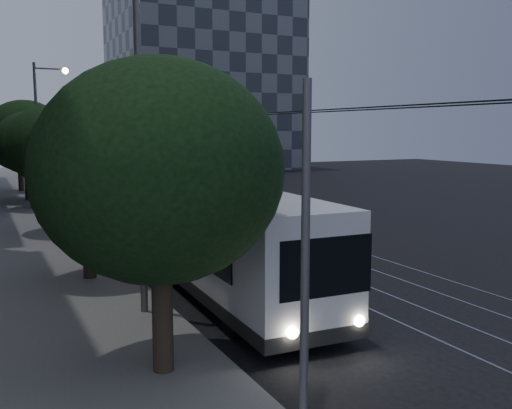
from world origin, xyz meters
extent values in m
plane|color=black|center=(0.00, 0.00, 0.00)|extent=(120.00, 120.00, 0.00)
cube|color=slate|center=(-7.50, 20.00, 0.07)|extent=(5.00, 90.00, 0.15)
cube|color=#94939B|center=(0.28, 20.00, 0.01)|extent=(0.08, 90.00, 0.02)
cube|color=#94939B|center=(1.72, 20.00, 0.01)|extent=(0.08, 90.00, 0.02)
cube|color=#94939B|center=(3.28, 20.00, 0.01)|extent=(0.08, 90.00, 0.02)
cube|color=#94939B|center=(4.72, 20.00, 0.01)|extent=(0.08, 90.00, 0.02)
cylinder|color=black|center=(-3.85, 20.00, 5.60)|extent=(0.02, 90.00, 0.02)
cylinder|color=black|center=(-3.15, 20.00, 5.60)|extent=(0.02, 90.00, 0.02)
cylinder|color=slate|center=(-5.30, -10.00, 3.00)|extent=(0.14, 0.14, 6.00)
cylinder|color=slate|center=(-5.30, 10.00, 3.00)|extent=(0.14, 0.14, 6.00)
cylinder|color=slate|center=(-5.30, 30.00, 3.00)|extent=(0.14, 0.14, 6.00)
cylinder|color=slate|center=(-5.30, 50.00, 3.00)|extent=(0.14, 0.14, 6.00)
cube|color=#31343F|center=(18.00, 55.00, 12.00)|extent=(22.00, 18.00, 24.00)
cube|color=silver|center=(-2.90, -0.67, 1.87)|extent=(3.08, 12.74, 3.01)
cube|color=black|center=(-2.90, -0.67, 0.53)|extent=(3.12, 12.78, 0.37)
cube|color=black|center=(-2.90, -0.14, 2.00)|extent=(3.06, 10.10, 1.11)
cube|color=black|center=(-2.90, -6.97, 2.16)|extent=(2.39, 0.15, 1.37)
cube|color=black|center=(-2.90, 5.63, 2.11)|extent=(2.19, 0.15, 1.05)
cube|color=green|center=(-2.90, -6.97, 3.11)|extent=(1.69, 0.11, 0.34)
cube|color=#949497|center=(-2.90, 2.49, 3.64)|extent=(2.36, 2.39, 0.53)
sphere|color=white|center=(-3.80, -7.02, 0.79)|extent=(0.27, 0.27, 0.27)
sphere|color=white|center=(-2.00, -7.02, 0.79)|extent=(0.27, 0.27, 0.27)
cylinder|color=slate|center=(-3.22, 3.60, 4.54)|extent=(0.06, 4.77, 2.17)
cylinder|color=slate|center=(-2.58, 3.60, 4.54)|extent=(0.06, 4.77, 2.17)
cylinder|color=black|center=(-4.20, -4.72, 0.53)|extent=(0.32, 1.05, 1.05)
cylinder|color=black|center=(-1.60, -4.72, 0.53)|extent=(0.32, 1.05, 1.05)
cylinder|color=black|center=(-4.20, 2.11, 0.53)|extent=(0.32, 1.05, 1.05)
cylinder|color=black|center=(-1.60, 2.11, 0.53)|extent=(0.32, 1.05, 1.05)
cylinder|color=black|center=(-4.20, 4.14, 0.53)|extent=(0.32, 1.05, 1.05)
cylinder|color=black|center=(-1.60, 4.14, 0.53)|extent=(0.32, 1.05, 1.05)
imported|color=silver|center=(-3.90, 8.00, 0.71)|extent=(2.99, 5.39, 1.43)
imported|color=#BABBBF|center=(-4.30, 16.54, 0.61)|extent=(2.28, 3.84, 1.23)
imported|color=white|center=(-3.10, 20.90, 0.68)|extent=(2.51, 4.88, 1.35)
imported|color=#B9B8BD|center=(-2.70, 29.00, 0.64)|extent=(2.51, 4.09, 1.27)
imported|color=silver|center=(-4.30, 34.50, 0.71)|extent=(1.77, 4.19, 1.41)
cylinder|color=#2E2219|center=(-6.50, -6.25, 1.24)|extent=(0.44, 0.44, 2.48)
ellipsoid|color=black|center=(-6.50, -6.25, 4.39)|extent=(5.11, 5.11, 4.60)
cylinder|color=#2E2219|center=(-6.50, 2.26, 1.36)|extent=(0.44, 0.44, 2.71)
ellipsoid|color=black|center=(-6.50, 2.26, 4.22)|extent=(4.01, 4.01, 3.61)
cylinder|color=#2E2219|center=(-6.50, 12.21, 1.43)|extent=(0.44, 0.44, 2.85)
ellipsoid|color=black|center=(-6.50, 12.21, 4.45)|extent=(4.25, 4.25, 3.82)
cylinder|color=#2E2219|center=(-6.53, 21.73, 1.31)|extent=(0.44, 0.44, 2.63)
ellipsoid|color=black|center=(-6.53, 21.73, 4.33)|extent=(4.54, 4.54, 4.09)
cylinder|color=#2E2219|center=(-6.51, 26.35, 1.30)|extent=(0.44, 0.44, 2.60)
ellipsoid|color=black|center=(-6.51, 26.35, 4.73)|extent=(5.68, 5.68, 5.11)
cylinder|color=#2E2219|center=(-6.50, 33.12, 1.39)|extent=(0.44, 0.44, 2.79)
ellipsoid|color=black|center=(-6.50, 33.12, 4.42)|extent=(4.35, 4.35, 3.92)
cylinder|color=slate|center=(-5.80, -2.18, 5.06)|extent=(0.20, 0.20, 10.12)
cylinder|color=slate|center=(-5.80, 25.24, 4.89)|extent=(0.20, 0.20, 9.79)
cylinder|color=slate|center=(-4.72, 25.24, 9.39)|extent=(2.15, 0.12, 0.12)
sphere|color=#F5BF87|center=(-3.74, 25.24, 9.30)|extent=(0.44, 0.44, 0.44)
camera|label=1|loc=(-9.85, -17.47, 5.24)|focal=40.00mm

